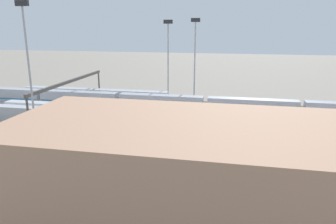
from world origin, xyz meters
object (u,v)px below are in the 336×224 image
at_px(light_mast_1, 27,52).
at_px(train_on_track_6, 116,120).
at_px(signal_gantry, 70,84).
at_px(train_on_track_1, 95,95).
at_px(light_mast_0, 195,48).
at_px(maintenance_shed, 228,175).
at_px(light_mast_2, 168,49).
at_px(train_on_track_3, 161,104).
at_px(train_on_track_5, 184,118).

bearing_deg(light_mast_1, train_on_track_6, -155.57).
height_order(train_on_track_6, signal_gantry, signal_gantry).
xyz_separation_m(train_on_track_6, light_mast_1, (16.31, 7.41, 15.98)).
relative_size(train_on_track_1, light_mast_0, 1.85).
bearing_deg(light_mast_0, train_on_track_6, 67.31).
bearing_deg(maintenance_shed, light_mast_2, -72.39).
bearing_deg(train_on_track_1, maintenance_shed, 126.61).
height_order(train_on_track_3, light_mast_1, light_mast_1).
relative_size(train_on_track_1, signal_gantry, 1.18).
height_order(light_mast_1, signal_gantry, light_mast_1).
bearing_deg(train_on_track_6, train_on_track_3, -116.26).
bearing_deg(light_mast_1, train_on_track_1, -89.63).
xyz_separation_m(train_on_track_1, light_mast_1, (-0.21, 32.41, 16.01)).
distance_m(light_mast_1, maintenance_shed, 51.33).
bearing_deg(train_on_track_1, light_mast_0, -164.06).
distance_m(light_mast_1, light_mast_2, 45.90).
bearing_deg(signal_gantry, train_on_track_5, 167.35).
distance_m(train_on_track_1, train_on_track_6, 29.96).
distance_m(train_on_track_6, maintenance_shed, 42.60).
bearing_deg(train_on_track_5, train_on_track_1, -32.08).
relative_size(train_on_track_1, light_mast_1, 1.66).
bearing_deg(light_mast_2, light_mast_1, 61.35).
xyz_separation_m(train_on_track_1, maintenance_shed, (-43.10, 58.02, 4.23)).
xyz_separation_m(train_on_track_1, signal_gantry, (1.51, 12.50, 5.75)).
bearing_deg(light_mast_1, light_mast_2, -118.65).
distance_m(train_on_track_5, light_mast_2, 32.71).
height_order(train_on_track_1, signal_gantry, signal_gantry).
height_order(train_on_track_5, signal_gantry, signal_gantry).
distance_m(train_on_track_6, light_mast_0, 39.32).
distance_m(train_on_track_5, train_on_track_1, 37.65).
xyz_separation_m(train_on_track_5, train_on_track_1, (31.90, -20.00, -0.01)).
bearing_deg(train_on_track_5, light_mast_1, 21.38).
bearing_deg(light_mast_0, train_on_track_5, 92.54).
bearing_deg(train_on_track_6, maintenance_shed, 128.84).
bearing_deg(light_mast_1, train_on_track_3, -136.62).
height_order(train_on_track_6, light_mast_1, light_mast_1).
bearing_deg(light_mast_2, train_on_track_5, 109.22).
distance_m(train_on_track_5, maintenance_shed, 39.86).
bearing_deg(maintenance_shed, light_mast_1, -30.84).
bearing_deg(signal_gantry, train_on_track_6, 145.26).
bearing_deg(train_on_track_1, signal_gantry, 83.13).
relative_size(light_mast_1, light_mast_2, 1.13).
distance_m(train_on_track_3, light_mast_0, 24.25).
relative_size(train_on_track_5, signal_gantry, 2.39).
bearing_deg(train_on_track_3, light_mast_1, 43.38).
bearing_deg(train_on_track_1, light_mast_1, 90.37).
xyz_separation_m(train_on_track_5, train_on_track_6, (15.39, 5.00, 0.03)).
relative_size(train_on_track_5, train_on_track_1, 2.03).
xyz_separation_m(train_on_track_3, light_mast_2, (1.72, -17.84, 13.56)).
bearing_deg(signal_gantry, maintenance_shed, 134.42).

